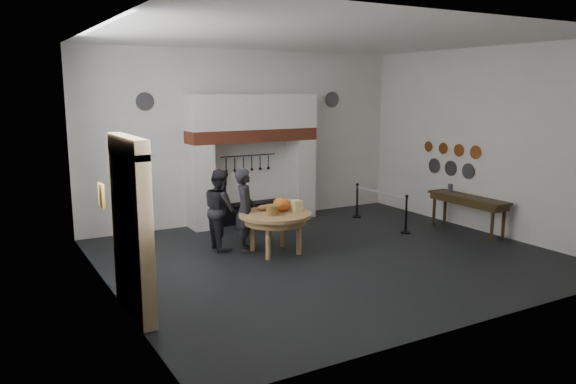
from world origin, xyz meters
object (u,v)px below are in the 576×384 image
visitor_far (221,209)px  barrier_post_near (406,215)px  side_table (468,197)px  visitor_near (245,210)px  barrier_post_far (357,201)px  iron_range (252,212)px  work_table (275,215)px

visitor_far → barrier_post_near: visitor_far is taller
side_table → visitor_near: bearing=167.1°
visitor_near → barrier_post_far: (4.08, 1.41, -0.46)m
visitor_near → barrier_post_near: 4.14m
visitor_far → barrier_post_far: size_ratio=1.98×
iron_range → barrier_post_far: (2.71, -1.03, 0.20)m
iron_range → visitor_far: visitor_far is taller
visitor_near → visitor_far: size_ratio=1.02×
visitor_near → visitor_far: visitor_near is taller
iron_range → visitor_far: bearing=-130.9°
iron_range → side_table: side_table is taller
work_table → visitor_far: (-0.89, 0.88, 0.05)m
work_table → side_table: 5.03m
iron_range → work_table: 3.10m
work_table → side_table: side_table is taller
work_table → visitor_near: bearing=135.8°
work_table → barrier_post_far: 4.07m
work_table → barrier_post_near: bearing=-1.8°
visitor_near → barrier_post_near: size_ratio=2.02×
side_table → visitor_far: bearing=164.3°
side_table → barrier_post_far: (-1.39, 2.66, -0.42)m
visitor_far → side_table: bearing=-104.2°
iron_range → barrier_post_far: size_ratio=2.11×
barrier_post_far → visitor_near: bearing=-160.9°
iron_range → visitor_far: size_ratio=1.07×
barrier_post_near → iron_range: bearing=131.8°
iron_range → barrier_post_far: barrier_post_far is taller
barrier_post_near → barrier_post_far: 2.00m
side_table → barrier_post_near: bearing=154.5°
visitor_near → barrier_post_far: visitor_near is taller
side_table → barrier_post_near: size_ratio=2.44×
work_table → visitor_near: 0.69m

